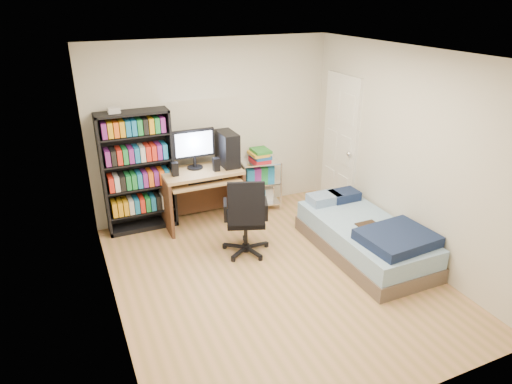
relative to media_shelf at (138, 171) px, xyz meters
name	(u,v)px	position (x,y,z in m)	size (l,w,h in m)	color
room	(276,177)	(1.14, -1.84, 0.40)	(3.58, 4.08, 2.58)	tan
media_shelf	(138,171)	(0.00, 0.00, 0.00)	(0.93, 0.31, 1.72)	black
computer_desk	(208,173)	(0.92, -0.16, -0.12)	(1.08, 0.62, 1.36)	#A88556
office_chair	(246,230)	(1.05, -1.22, -0.52)	(0.78, 0.78, 1.03)	black
wire_cart	(260,170)	(1.76, -0.07, -0.24)	(0.64, 0.50, 0.94)	white
bed	(366,237)	(2.41, -1.85, -0.61)	(0.94, 1.87, 0.53)	brown
door	(340,144)	(2.86, -0.49, 0.15)	(0.12, 0.80, 2.00)	silver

